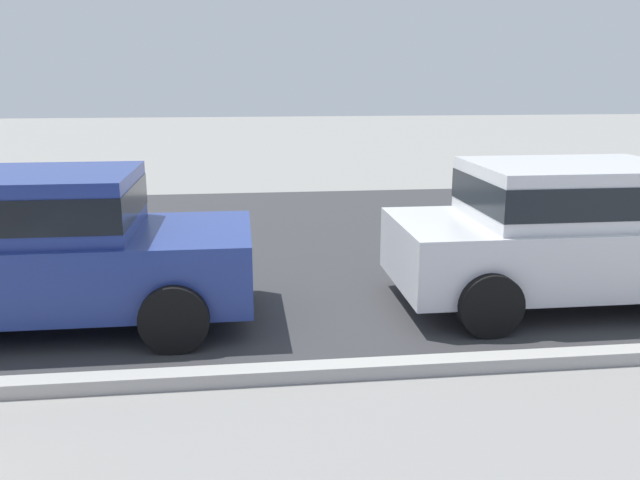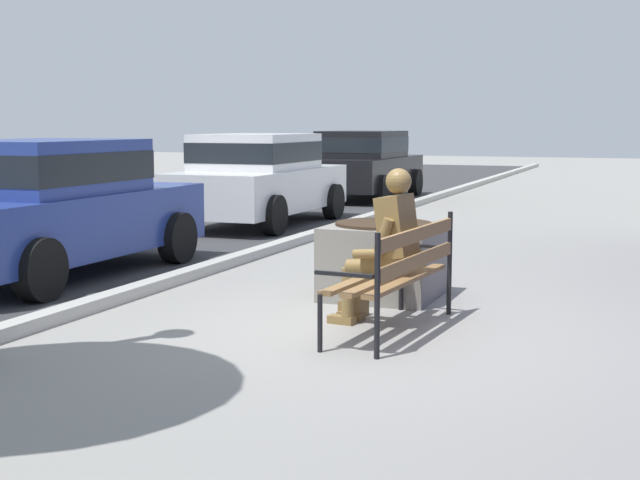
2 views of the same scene
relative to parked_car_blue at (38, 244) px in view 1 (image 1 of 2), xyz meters
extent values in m
cube|color=#38383A|center=(-1.34, 3.03, -0.84)|extent=(60.00, 9.00, 0.01)
cube|color=navy|center=(0.06, 0.00, -0.23)|extent=(4.11, 1.71, 0.70)
cube|color=navy|center=(-0.09, 0.00, 0.42)|extent=(2.14, 1.57, 0.60)
cube|color=black|center=(-0.09, 0.00, 0.42)|extent=(2.15, 1.59, 0.33)
cylinder|color=black|center=(1.39, 0.85, -0.52)|extent=(0.64, 0.22, 0.64)
cylinder|color=black|center=(1.39, -0.85, -0.52)|extent=(0.64, 0.22, 0.64)
cube|color=silver|center=(5.71, 0.00, -0.23)|extent=(4.11, 1.71, 0.70)
cube|color=silver|center=(5.56, 0.00, 0.42)|extent=(2.14, 1.57, 0.60)
cube|color=black|center=(5.56, 0.00, 0.42)|extent=(2.15, 1.59, 0.33)
cylinder|color=black|center=(4.38, 0.85, -0.52)|extent=(0.64, 0.22, 0.64)
cylinder|color=black|center=(4.37, -0.85, -0.52)|extent=(0.64, 0.22, 0.64)
camera|label=1|loc=(2.03, -6.57, 1.62)|focal=36.66mm
camera|label=2|loc=(-8.50, -6.57, 0.91)|focal=51.10mm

